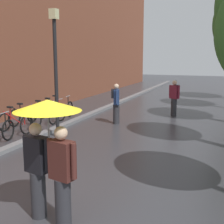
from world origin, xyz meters
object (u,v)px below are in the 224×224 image
at_px(street_lamp_post, 56,64).
at_px(pedestrian_walking_midground, 116,103).
at_px(couple_under_umbrella, 49,144).
at_px(parked_bicycle_7, 60,108).
at_px(parked_bicycle_3, 15,123).
at_px(parked_bicycle_4, 25,118).
at_px(parked_bicycle_5, 43,114).
at_px(pedestrian_walking_far, 174,97).
at_px(parked_bicycle_6, 52,111).

height_order(street_lamp_post, pedestrian_walking_midground, street_lamp_post).
xyz_separation_m(couple_under_umbrella, street_lamp_post, (-2.70, 4.70, 1.11)).
bearing_deg(parked_bicycle_7, pedestrian_walking_midground, -11.95).
relative_size(parked_bicycle_3, parked_bicycle_4, 1.02).
bearing_deg(pedestrian_walking_midground, parked_bicycle_5, -160.08).
height_order(parked_bicycle_5, pedestrian_walking_far, pedestrian_walking_far).
bearing_deg(parked_bicycle_7, street_lamp_post, -60.19).
bearing_deg(parked_bicycle_6, parked_bicycle_7, 98.56).
relative_size(parked_bicycle_7, pedestrian_walking_midground, 0.71).
bearing_deg(parked_bicycle_6, parked_bicycle_3, -89.44).
height_order(parked_bicycle_3, parked_bicycle_6, same).
relative_size(parked_bicycle_4, parked_bicycle_6, 0.94).
bearing_deg(pedestrian_walking_midground, parked_bicycle_6, -174.86).
height_order(parked_bicycle_3, pedestrian_walking_far, pedestrian_walking_far).
distance_m(parked_bicycle_3, pedestrian_walking_far, 7.11).
bearing_deg(pedestrian_walking_far, parked_bicycle_6, -149.80).
height_order(parked_bicycle_4, pedestrian_walking_midground, pedestrian_walking_midground).
bearing_deg(street_lamp_post, pedestrian_walking_midground, 66.90).
xyz_separation_m(parked_bicycle_5, street_lamp_post, (1.69, -1.63, 2.09)).
height_order(parked_bicycle_4, parked_bicycle_5, same).
xyz_separation_m(parked_bicycle_3, couple_under_umbrella, (4.43, -4.66, 0.98)).
height_order(parked_bicycle_3, street_lamp_post, street_lamp_post).
bearing_deg(pedestrian_walking_far, parked_bicycle_3, -132.41).
relative_size(parked_bicycle_6, street_lamp_post, 0.28).
bearing_deg(pedestrian_walking_midground, parked_bicycle_3, -136.71).
bearing_deg(parked_bicycle_3, pedestrian_walking_far, 47.59).
xyz_separation_m(parked_bicycle_5, parked_bicycle_7, (-0.19, 1.66, 0.00)).
relative_size(parked_bicycle_5, pedestrian_walking_far, 0.66).
relative_size(parked_bicycle_4, street_lamp_post, 0.26).
bearing_deg(parked_bicycle_3, street_lamp_post, 1.32).
relative_size(parked_bicycle_3, parked_bicycle_6, 0.95).
height_order(parked_bicycle_3, couple_under_umbrella, couple_under_umbrella).
relative_size(parked_bicycle_6, pedestrian_walking_midground, 0.71).
xyz_separation_m(couple_under_umbrella, pedestrian_walking_far, (0.35, 9.89, -0.48)).
xyz_separation_m(parked_bicycle_3, parked_bicycle_7, (-0.16, 3.34, 0.00)).
distance_m(parked_bicycle_3, parked_bicycle_5, 1.67).
bearing_deg(parked_bicycle_4, parked_bicycle_5, 78.22).
distance_m(parked_bicycle_7, pedestrian_walking_midground, 3.13).
bearing_deg(couple_under_umbrella, parked_bicycle_5, 124.78).
xyz_separation_m(parked_bicycle_4, parked_bicycle_5, (0.19, 0.91, 0.00)).
bearing_deg(couple_under_umbrella, pedestrian_walking_far, 87.97).
relative_size(parked_bicycle_6, couple_under_umbrella, 0.57).
xyz_separation_m(parked_bicycle_4, pedestrian_walking_far, (4.94, 4.47, 0.50)).
bearing_deg(parked_bicycle_3, parked_bicycle_5, 88.78).
bearing_deg(couple_under_umbrella, parked_bicycle_4, 130.24).
distance_m(couple_under_umbrella, pedestrian_walking_far, 9.91).
bearing_deg(parked_bicycle_3, parked_bicycle_7, 92.73).
bearing_deg(parked_bicycle_3, pedestrian_walking_midground, 43.29).
bearing_deg(parked_bicycle_7, parked_bicycle_4, -89.89).
bearing_deg(parked_bicycle_5, street_lamp_post, -43.94).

